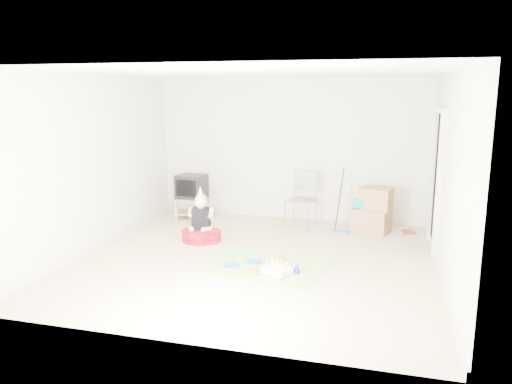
% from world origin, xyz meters
% --- Properties ---
extents(ground, '(5.00, 5.00, 0.00)m').
position_xyz_m(ground, '(0.00, 0.00, 0.00)').
color(ground, beige).
rests_on(ground, ground).
extents(doorway_recess, '(0.02, 0.90, 2.05)m').
position_xyz_m(doorway_recess, '(2.48, 1.20, 1.02)').
color(doorway_recess, black).
rests_on(doorway_recess, ground).
extents(tv_stand, '(0.72, 0.57, 0.39)m').
position_xyz_m(tv_stand, '(-1.76, 1.95, 0.24)').
color(tv_stand, '#A66E4B').
rests_on(tv_stand, ground).
extents(crt_tv, '(0.55, 0.48, 0.43)m').
position_xyz_m(crt_tv, '(-1.76, 1.95, 0.61)').
color(crt_tv, black).
rests_on(crt_tv, tv_stand).
extents(folding_chair, '(0.54, 0.52, 1.00)m').
position_xyz_m(folding_chair, '(0.31, 1.87, 0.49)').
color(folding_chair, gray).
rests_on(folding_chair, ground).
extents(cardboard_boxes, '(0.71, 0.61, 0.76)m').
position_xyz_m(cardboard_boxes, '(1.54, 1.92, 0.37)').
color(cardboard_boxes, '#A97751').
rests_on(cardboard_boxes, ground).
extents(floor_mop, '(0.28, 0.35, 1.08)m').
position_xyz_m(floor_mop, '(1.03, 1.72, 0.26)').
color(floor_mop, blue).
rests_on(floor_mop, ground).
extents(book_pile, '(0.23, 0.26, 0.05)m').
position_xyz_m(book_pile, '(2.15, 1.96, 0.02)').
color(book_pile, '#267349').
rests_on(book_pile, ground).
extents(seated_woman, '(0.70, 0.70, 0.89)m').
position_xyz_m(seated_woman, '(-1.07, 0.64, 0.20)').
color(seated_woman, maroon).
rests_on(seated_woman, ground).
extents(party_mat, '(1.75, 1.40, 0.01)m').
position_xyz_m(party_mat, '(0.21, -0.26, 0.00)').
color(party_mat, '#ED32A0').
rests_on(party_mat, ground).
extents(birthday_cake, '(0.43, 0.40, 0.16)m').
position_xyz_m(birthday_cake, '(0.42, -0.49, 0.05)').
color(birthday_cake, white).
rests_on(birthday_cake, party_mat).
extents(blue_plate_near, '(0.30, 0.30, 0.01)m').
position_xyz_m(blue_plate_near, '(0.02, -0.13, 0.01)').
color(blue_plate_near, blue).
rests_on(blue_plate_near, party_mat).
extents(blue_plate_far, '(0.30, 0.30, 0.01)m').
position_xyz_m(blue_plate_far, '(-0.25, -0.34, 0.01)').
color(blue_plate_far, blue).
rests_on(blue_plate_far, party_mat).
extents(orange_cup_near, '(0.08, 0.08, 0.08)m').
position_xyz_m(orange_cup_near, '(0.38, -0.03, 0.05)').
color(orange_cup_near, '#D06417').
rests_on(orange_cup_near, party_mat).
extents(orange_cup_far, '(0.08, 0.08, 0.08)m').
position_xyz_m(orange_cup_far, '(0.16, -0.60, 0.05)').
color(orange_cup_far, '#D06417').
rests_on(orange_cup_far, party_mat).
extents(blue_party_hat, '(0.12, 0.12, 0.14)m').
position_xyz_m(blue_party_hat, '(0.66, -0.38, 0.08)').
color(blue_party_hat, '#1B21BE').
rests_on(blue_party_hat, party_mat).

